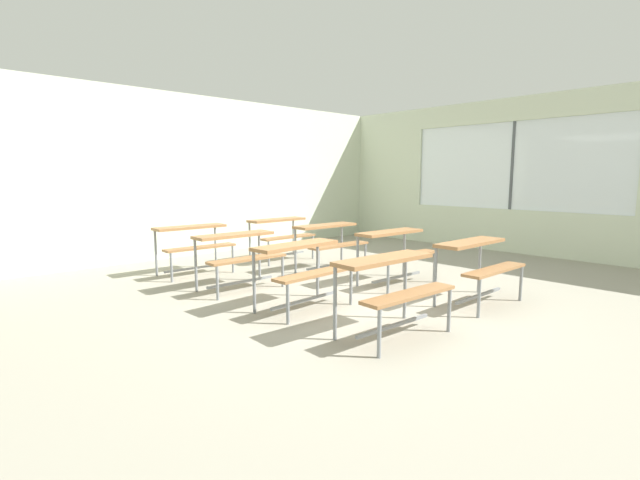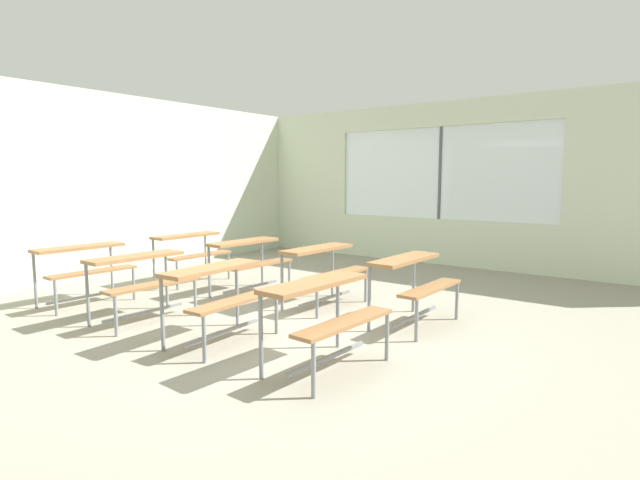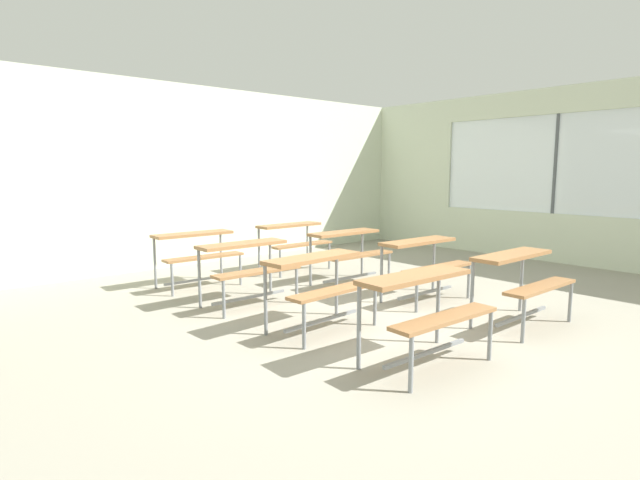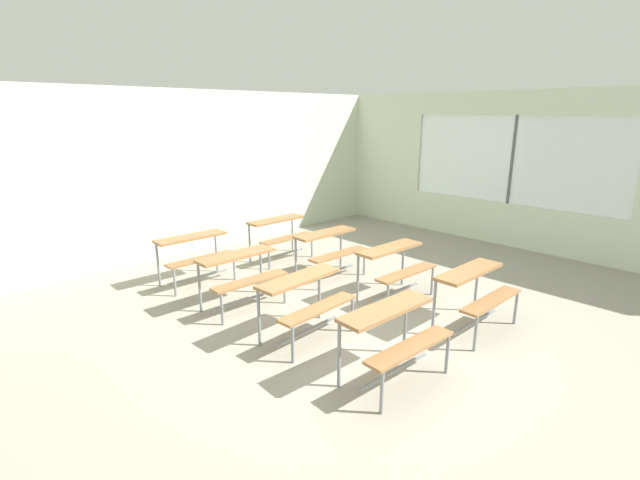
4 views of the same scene
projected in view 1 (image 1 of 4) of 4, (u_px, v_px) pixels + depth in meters
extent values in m
cube|color=gray|center=(358.00, 307.00, 5.35)|extent=(10.00, 9.00, 0.05)
cube|color=beige|center=(179.00, 176.00, 8.39)|extent=(10.00, 0.12, 3.00)
cube|color=beige|center=(534.00, 233.00, 8.66)|extent=(0.12, 9.00, 0.85)
cube|color=beige|center=(543.00, 106.00, 8.33)|extent=(0.12, 9.00, 0.45)
cube|color=beige|center=(389.00, 168.00, 11.05)|extent=(0.12, 1.90, 1.70)
cube|color=white|center=(513.00, 166.00, 8.84)|extent=(0.02, 4.20, 1.70)
cube|color=#4C5156|center=(513.00, 166.00, 8.84)|extent=(0.06, 0.05, 1.70)
cube|color=olive|center=(384.00, 259.00, 4.32)|extent=(1.11, 0.37, 0.04)
cube|color=olive|center=(410.00, 295.00, 4.12)|extent=(1.11, 0.27, 0.03)
cylinder|color=gray|center=(335.00, 302.00, 4.16)|extent=(0.04, 0.04, 0.72)
cylinder|color=gray|center=(405.00, 285.00, 4.80)|extent=(0.04, 0.04, 0.72)
cylinder|color=gray|center=(379.00, 333.00, 3.76)|extent=(0.04, 0.04, 0.44)
cylinder|color=gray|center=(449.00, 310.00, 4.40)|extent=(0.04, 0.04, 0.44)
cube|color=gray|center=(394.00, 326.00, 4.31)|extent=(1.00, 0.08, 0.03)
cube|color=olive|center=(471.00, 243.00, 5.40)|extent=(1.11, 0.34, 0.04)
cube|color=olive|center=(495.00, 270.00, 5.20)|extent=(1.10, 0.24, 0.03)
cylinder|color=gray|center=(435.00, 276.00, 5.22)|extent=(0.04, 0.04, 0.72)
cylinder|color=gray|center=(479.00, 265.00, 5.88)|extent=(0.04, 0.04, 0.72)
cylinder|color=gray|center=(479.00, 298.00, 4.84)|extent=(0.04, 0.04, 0.44)
cylinder|color=gray|center=(521.00, 283.00, 5.50)|extent=(0.04, 0.04, 0.44)
cube|color=gray|center=(479.00, 295.00, 5.38)|extent=(1.00, 0.05, 0.03)
cube|color=olive|center=(296.00, 245.00, 5.19)|extent=(1.12, 0.38, 0.04)
cube|color=olive|center=(316.00, 273.00, 5.01)|extent=(1.11, 0.28, 0.03)
cylinder|color=gray|center=(254.00, 281.00, 4.98)|extent=(0.04, 0.04, 0.72)
cylinder|color=gray|center=(318.00, 268.00, 5.69)|extent=(0.04, 0.04, 0.72)
cylinder|color=gray|center=(288.00, 303.00, 4.62)|extent=(0.04, 0.04, 0.44)
cylinder|color=gray|center=(351.00, 286.00, 5.33)|extent=(0.04, 0.04, 0.44)
cube|color=gray|center=(305.00, 300.00, 5.18)|extent=(1.00, 0.08, 0.03)
cube|color=olive|center=(390.00, 232.00, 6.37)|extent=(1.11, 0.36, 0.04)
cube|color=olive|center=(408.00, 255.00, 6.17)|extent=(1.11, 0.26, 0.03)
cylinder|color=gray|center=(358.00, 260.00, 6.20)|extent=(0.04, 0.04, 0.72)
cylinder|color=gray|center=(404.00, 252.00, 6.85)|extent=(0.04, 0.04, 0.72)
cylinder|color=gray|center=(388.00, 277.00, 5.81)|extent=(0.04, 0.04, 0.44)
cylinder|color=gray|center=(434.00, 267.00, 6.46)|extent=(0.04, 0.04, 0.44)
cube|color=gray|center=(397.00, 277.00, 6.35)|extent=(1.00, 0.07, 0.03)
cube|color=olive|center=(234.00, 235.00, 6.08)|extent=(1.10, 0.34, 0.04)
cube|color=olive|center=(248.00, 259.00, 5.89)|extent=(1.10, 0.24, 0.03)
cylinder|color=gray|center=(196.00, 265.00, 5.91)|extent=(0.04, 0.04, 0.72)
cylinder|color=gray|center=(259.00, 256.00, 6.57)|extent=(0.04, 0.04, 0.72)
cylinder|color=gray|center=(217.00, 283.00, 5.52)|extent=(0.04, 0.04, 0.44)
cylinder|color=gray|center=(283.00, 271.00, 6.19)|extent=(0.04, 0.04, 0.44)
cube|color=gray|center=(241.00, 282.00, 6.07)|extent=(1.00, 0.05, 0.03)
cube|color=olive|center=(325.00, 226.00, 7.22)|extent=(1.11, 0.35, 0.04)
cube|color=olive|center=(339.00, 245.00, 7.02)|extent=(1.11, 0.25, 0.03)
cylinder|color=gray|center=(295.00, 250.00, 7.05)|extent=(0.04, 0.04, 0.72)
cylinder|color=gray|center=(342.00, 244.00, 7.70)|extent=(0.04, 0.04, 0.72)
cylinder|color=gray|center=(319.00, 264.00, 6.66)|extent=(0.04, 0.04, 0.44)
cylinder|color=gray|center=(365.00, 256.00, 7.31)|extent=(0.04, 0.04, 0.44)
cube|color=gray|center=(331.00, 265.00, 7.20)|extent=(1.00, 0.06, 0.03)
cube|color=olive|center=(190.00, 227.00, 7.02)|extent=(1.11, 0.35, 0.04)
cube|color=olive|center=(200.00, 247.00, 6.82)|extent=(1.11, 0.25, 0.03)
cylinder|color=gray|center=(156.00, 253.00, 6.84)|extent=(0.04, 0.04, 0.72)
cylinder|color=gray|center=(216.00, 246.00, 7.50)|extent=(0.04, 0.04, 0.72)
cylinder|color=gray|center=(171.00, 267.00, 6.46)|extent=(0.04, 0.04, 0.44)
cylinder|color=gray|center=(233.00, 259.00, 7.11)|extent=(0.04, 0.04, 0.44)
cube|color=gray|center=(196.00, 268.00, 7.00)|extent=(1.00, 0.06, 0.03)
cube|color=olive|center=(277.00, 220.00, 8.16)|extent=(1.10, 0.32, 0.04)
cube|color=olive|center=(288.00, 237.00, 7.97)|extent=(1.10, 0.22, 0.03)
cylinder|color=gray|center=(250.00, 242.00, 7.98)|extent=(0.04, 0.04, 0.72)
cylinder|color=gray|center=(293.00, 236.00, 8.66)|extent=(0.04, 0.04, 0.72)
cylinder|color=gray|center=(269.00, 253.00, 7.60)|extent=(0.04, 0.04, 0.44)
cylinder|color=gray|center=(313.00, 247.00, 8.28)|extent=(0.04, 0.04, 0.44)
cube|color=gray|center=(282.00, 255.00, 8.15)|extent=(1.00, 0.04, 0.03)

